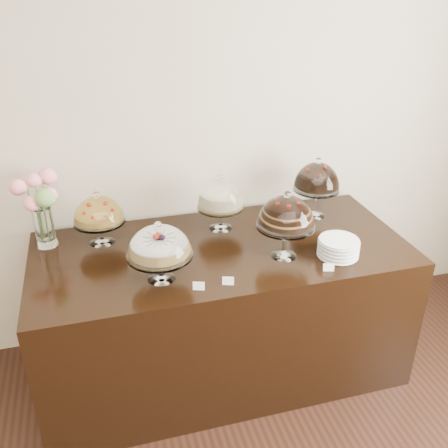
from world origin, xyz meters
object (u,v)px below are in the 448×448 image
object	(u,v)px
flower_vase	(40,204)
cake_stand_cheesecake	(220,196)
display_counter	(222,309)
cake_stand_fruit_tart	(98,212)
cake_stand_choco_layer	(286,214)
cake_stand_sugar_sponge	(159,244)
cake_stand_dark_choco	(317,179)
plate_stack	(338,248)

from	to	relation	value
flower_vase	cake_stand_cheesecake	bearing A→B (deg)	-3.50
display_counter	cake_stand_cheesecake	xyz separation A→B (m)	(0.06, 0.24, 0.67)
flower_vase	cake_stand_fruit_tart	bearing A→B (deg)	-9.75
cake_stand_fruit_tart	flower_vase	world-z (taller)	flower_vase
cake_stand_cheesecake	flower_vase	size ratio (longest dim) A/B	0.82
cake_stand_choco_layer	cake_stand_fruit_tart	world-z (taller)	cake_stand_choco_layer
cake_stand_sugar_sponge	cake_stand_cheesecake	bearing A→B (deg)	46.41
cake_stand_sugar_sponge	cake_stand_fruit_tart	distance (m)	0.56
cake_stand_cheesecake	cake_stand_dark_choco	bearing A→B (deg)	0.62
display_counter	cake_stand_sugar_sponge	xyz separation A→B (m)	(-0.40, -0.23, 0.66)
cake_stand_choco_layer	cake_stand_cheesecake	distance (m)	0.50
display_counter	plate_stack	distance (m)	0.84
flower_vase	cake_stand_dark_choco	bearing A→B (deg)	-1.93
display_counter	cake_stand_sugar_sponge	distance (m)	0.80
cake_stand_cheesecake	cake_stand_fruit_tart	world-z (taller)	cake_stand_cheesecake
cake_stand_sugar_sponge	plate_stack	xyz separation A→B (m)	(1.01, -0.04, -0.15)
cake_stand_cheesecake	cake_stand_dark_choco	distance (m)	0.65
cake_stand_sugar_sponge	flower_vase	distance (m)	0.81
plate_stack	cake_stand_cheesecake	bearing A→B (deg)	137.19
cake_stand_choco_layer	cake_stand_dark_choco	bearing A→B (deg)	48.37
cake_stand_sugar_sponge	cake_stand_cheesecake	size ratio (longest dim) A/B	0.94
cake_stand_dark_choco	cake_stand_fruit_tart	bearing A→B (deg)	179.87
cake_stand_sugar_sponge	flower_vase	world-z (taller)	flower_vase
cake_stand_sugar_sponge	display_counter	bearing A→B (deg)	30.53
display_counter	cake_stand_dark_choco	world-z (taller)	cake_stand_dark_choco
cake_stand_sugar_sponge	cake_stand_dark_choco	size ratio (longest dim) A/B	0.85
cake_stand_choco_layer	plate_stack	bearing A→B (deg)	-15.86
cake_stand_choco_layer	cake_stand_dark_choco	distance (m)	0.58
cake_stand_sugar_sponge	cake_stand_fruit_tart	bearing A→B (deg)	119.88
cake_stand_dark_choco	cake_stand_fruit_tart	distance (m)	1.38
cake_stand_cheesecake	plate_stack	bearing A→B (deg)	-42.81
display_counter	cake_stand_sugar_sponge	size ratio (longest dim) A/B	6.39
cake_stand_sugar_sponge	plate_stack	world-z (taller)	cake_stand_sugar_sponge
cake_stand_dark_choco	flower_vase	world-z (taller)	flower_vase
cake_stand_cheesecake	plate_stack	xyz separation A→B (m)	(0.55, -0.51, -0.17)
cake_stand_sugar_sponge	flower_vase	size ratio (longest dim) A/B	0.77
cake_stand_dark_choco	plate_stack	world-z (taller)	cake_stand_dark_choco
cake_stand_sugar_sponge	plate_stack	size ratio (longest dim) A/B	1.51
cake_stand_dark_choco	cake_stand_fruit_tart	size ratio (longest dim) A/B	1.22
cake_stand_dark_choco	cake_stand_fruit_tart	xyz separation A→B (m)	(-1.38, 0.00, -0.06)
cake_stand_choco_layer	plate_stack	xyz separation A→B (m)	(0.30, -0.08, -0.21)
cake_stand_dark_choco	cake_stand_choco_layer	bearing A→B (deg)	-131.63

